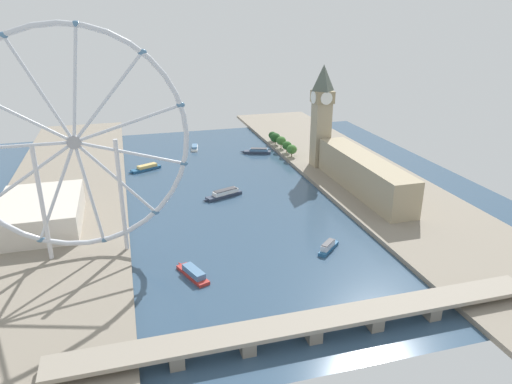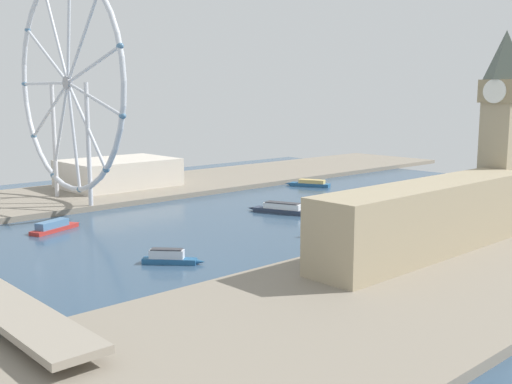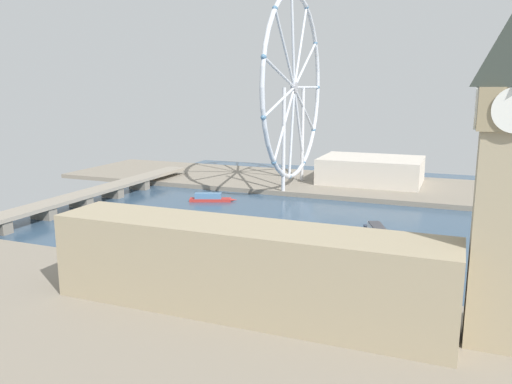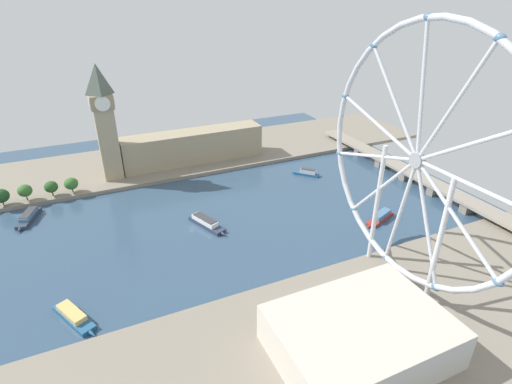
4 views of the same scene
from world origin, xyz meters
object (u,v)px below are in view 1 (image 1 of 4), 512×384
at_px(tour_boat_5, 224,194).
at_px(tour_boat_4, 146,168).
at_px(tour_boat_0, 329,247).
at_px(ferris_wheel, 74,143).
at_px(riverside_hall, 40,213).
at_px(parliament_block, 364,174).
at_px(river_bridge, 311,324).
at_px(tour_boat_2, 193,273).
at_px(tour_boat_3, 257,151).
at_px(tour_boat_1, 195,147).
at_px(clock_tower, 322,115).

bearing_deg(tour_boat_5, tour_boat_4, -77.97).
bearing_deg(tour_boat_0, ferris_wheel, 125.65).
xyz_separation_m(riverside_hall, tour_boat_0, (-166.20, 75.72, -9.46)).
xyz_separation_m(tour_boat_0, tour_boat_4, (94.62, -181.15, -0.34)).
distance_m(parliament_block, river_bridge, 178.48).
xyz_separation_m(ferris_wheel, tour_boat_4, (-40.40, -152.61, -65.91)).
bearing_deg(tour_boat_2, river_bridge, -167.23).
distance_m(river_bridge, tour_boat_3, 279.37).
bearing_deg(tour_boat_5, ferris_wheel, 16.21).
distance_m(riverside_hall, tour_boat_2, 119.10).
relative_size(tour_boat_3, tour_boat_5, 0.91).
relative_size(ferris_wheel, tour_boat_1, 4.77).
height_order(tour_boat_2, tour_boat_5, tour_boat_5).
relative_size(river_bridge, tour_boat_2, 7.58).
relative_size(ferris_wheel, tour_boat_5, 3.76).
height_order(ferris_wheel, tour_boat_1, ferris_wheel).
xyz_separation_m(clock_tower, tour_boat_4, (149.57, -36.87, -46.34)).
relative_size(tour_boat_0, tour_boat_4, 0.65).
relative_size(clock_tower, tour_boat_0, 4.45).
bearing_deg(tour_boat_2, parliament_block, -80.83).
height_order(ferris_wheel, tour_boat_3, ferris_wheel).
relative_size(tour_boat_4, tour_boat_5, 0.91).
bearing_deg(clock_tower, river_bridge, 66.20).
xyz_separation_m(river_bridge, tour_boat_4, (55.06, -251.16, -4.01)).
height_order(riverside_hall, tour_boat_0, riverside_hall).
relative_size(ferris_wheel, river_bridge, 0.57).
height_order(parliament_block, tour_boat_1, parliament_block).
bearing_deg(ferris_wheel, tour_boat_0, 168.07).
height_order(ferris_wheel, tour_boat_0, ferris_wheel).
bearing_deg(riverside_hall, tour_boat_3, -144.63).
relative_size(clock_tower, tour_boat_5, 2.62).
bearing_deg(tour_boat_4, tour_boat_1, -159.60).
relative_size(river_bridge, tour_boat_0, 11.13).
height_order(river_bridge, tour_boat_3, river_bridge).
xyz_separation_m(clock_tower, tour_boat_1, (97.55, -91.82, -46.58)).
bearing_deg(clock_tower, tour_boat_3, -55.96).
height_order(tour_boat_0, tour_boat_4, tour_boat_0).
bearing_deg(tour_boat_4, tour_boat_3, 165.66).
height_order(clock_tower, tour_boat_5, clock_tower).
xyz_separation_m(riverside_hall, tour_boat_5, (-124.67, -23.97, -9.34)).
bearing_deg(parliament_block, river_bridge, 55.28).
distance_m(tour_boat_0, tour_boat_5, 107.99).
height_order(tour_boat_0, tour_boat_3, tour_boat_0).
bearing_deg(parliament_block, riverside_hall, 0.18).
distance_m(tour_boat_0, tour_boat_2, 81.95).
bearing_deg(tour_boat_4, river_bridge, 76.19).
xyz_separation_m(river_bridge, tour_boat_1, (3.04, -306.11, -4.24)).
xyz_separation_m(parliament_block, tour_boat_1, (104.52, -159.65, -14.50)).
bearing_deg(tour_boat_1, ferris_wheel, 166.16).
xyz_separation_m(tour_boat_1, tour_boat_3, (-57.19, 32.07, 0.46)).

